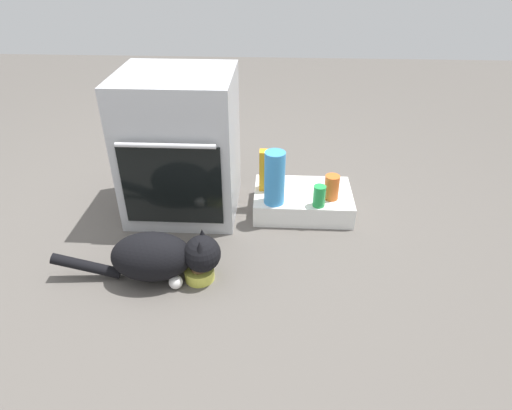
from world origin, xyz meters
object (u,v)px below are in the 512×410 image
(pantry_cabinet, at_px, (303,201))
(water_bottle, at_px, (275,178))
(food_bowl, at_px, (199,273))
(cat, at_px, (161,256))
(oven, at_px, (180,146))
(juice_carton, at_px, (267,170))
(sauce_jar, at_px, (332,187))
(soda_can, at_px, (319,196))

(pantry_cabinet, bearing_deg, water_bottle, -143.45)
(food_bowl, relative_size, cat, 0.18)
(oven, relative_size, juice_carton, 3.28)
(cat, height_order, juice_carton, juice_carton)
(oven, xyz_separation_m, water_bottle, (0.52, -0.13, -0.12))
(food_bowl, bearing_deg, water_bottle, 55.77)
(cat, relative_size, sauce_jar, 5.61)
(oven, distance_m, food_bowl, 0.74)
(water_bottle, bearing_deg, sauce_jar, 10.40)
(pantry_cabinet, height_order, soda_can, soda_can)
(pantry_cabinet, height_order, cat, cat)
(cat, bearing_deg, water_bottle, 42.25)
(pantry_cabinet, bearing_deg, cat, -137.01)
(soda_can, height_order, water_bottle, water_bottle)
(soda_can, bearing_deg, sauce_jar, 48.10)
(cat, distance_m, soda_can, 0.89)
(oven, height_order, cat, oven)
(oven, distance_m, pantry_cabinet, 0.76)
(oven, relative_size, cat, 1.00)
(juice_carton, bearing_deg, cat, -125.73)
(pantry_cabinet, bearing_deg, soda_can, -62.10)
(oven, bearing_deg, sauce_jar, -4.68)
(sauce_jar, bearing_deg, food_bowl, -139.63)
(cat, bearing_deg, food_bowl, 0.00)
(sauce_jar, bearing_deg, pantry_cabinet, 156.73)
(food_bowl, distance_m, sauce_jar, 0.87)
(food_bowl, height_order, soda_can, soda_can)
(water_bottle, distance_m, sauce_jar, 0.33)
(cat, xyz_separation_m, soda_can, (0.75, 0.48, 0.05))
(pantry_cabinet, xyz_separation_m, juice_carton, (-0.21, 0.02, 0.18))
(soda_can, relative_size, water_bottle, 0.40)
(pantry_cabinet, xyz_separation_m, cat, (-0.67, -0.63, 0.07))
(cat, distance_m, water_bottle, 0.73)
(pantry_cabinet, relative_size, water_bottle, 1.84)
(oven, height_order, juice_carton, oven)
(soda_can, height_order, sauce_jar, sauce_jar)
(oven, xyz_separation_m, pantry_cabinet, (0.69, -0.00, -0.33))
(water_bottle, xyz_separation_m, sauce_jar, (0.31, 0.06, -0.08))
(soda_can, xyz_separation_m, water_bottle, (-0.24, 0.02, 0.09))
(pantry_cabinet, distance_m, water_bottle, 0.29)
(food_bowl, distance_m, juice_carton, 0.73)
(sauce_jar, bearing_deg, water_bottle, -169.60)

